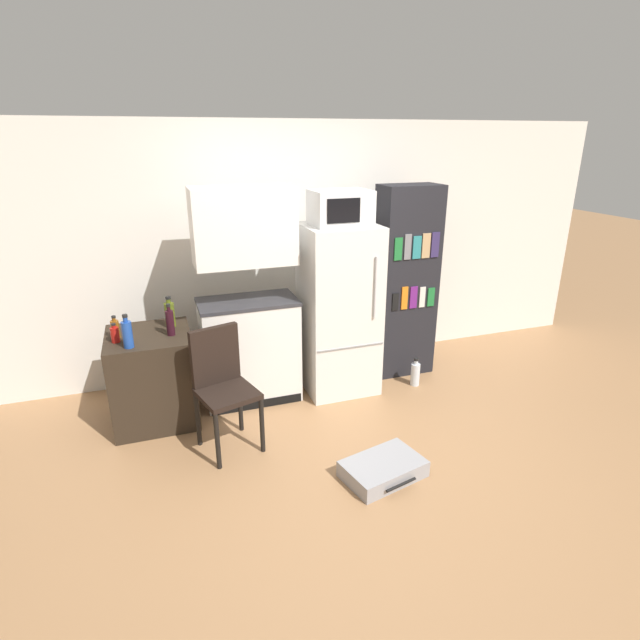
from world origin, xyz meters
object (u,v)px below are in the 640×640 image
object	(u,v)px
refrigerator	(339,310)
chair	(222,378)
kitchen_hutch	(248,307)
side_table	(153,377)
bottle_amber_beer	(115,329)
bookshelf	(405,283)
bottle_blue_soda	(127,334)
bottle_wine_dark	(170,322)
bottle_olive_oil	(170,314)
microwave	(340,207)
water_bottle_front	(415,374)
suitcase_large_flat	(383,469)
bottle_ketchup_red	(115,334)

from	to	relation	value
refrigerator	chair	world-z (taller)	refrigerator
kitchen_hutch	chair	distance (m)	0.82
side_table	bottle_amber_beer	xyz separation A→B (m)	(-0.23, -0.00, 0.47)
bookshelf	bottle_blue_soda	size ratio (longest dim) A/B	7.05
bookshelf	bottle_wine_dark	distance (m)	2.26
bottle_wine_dark	bottle_olive_oil	bearing A→B (deg)	87.32
microwave	water_bottle_front	size ratio (longest dim) A/B	1.75
kitchen_hutch	water_bottle_front	world-z (taller)	kitchen_hutch
bookshelf	suitcase_large_flat	xyz separation A→B (m)	(-0.94, -1.52, -0.87)
bottle_amber_beer	bottle_olive_oil	size ratio (longest dim) A/B	0.71
side_table	suitcase_large_flat	bearing A→B (deg)	-42.31
bottle_blue_soda	chair	size ratio (longest dim) A/B	0.28
bottle_wine_dark	side_table	bearing A→B (deg)	156.92
bottle_blue_soda	suitcase_large_flat	size ratio (longest dim) A/B	0.42
microwave	bookshelf	xyz separation A→B (m)	(0.75, 0.14, -0.77)
refrigerator	microwave	xyz separation A→B (m)	(-0.00, -0.00, 0.93)
side_table	water_bottle_front	world-z (taller)	side_table
side_table	suitcase_large_flat	world-z (taller)	side_table
side_table	bottle_ketchup_red	size ratio (longest dim) A/B	5.03
bookshelf	bottle_wine_dark	xyz separation A→B (m)	(-2.24, -0.25, -0.05)
kitchen_hutch	bottle_ketchup_red	xyz separation A→B (m)	(-1.08, -0.19, -0.04)
side_table	microwave	distance (m)	2.14
kitchen_hutch	bottle_amber_beer	size ratio (longest dim) A/B	10.21
water_bottle_front	bookshelf	bearing A→B (deg)	84.91
bottle_amber_beer	bottle_olive_oil	xyz separation A→B (m)	(0.43, 0.13, 0.03)
suitcase_large_flat	bottle_amber_beer	bearing A→B (deg)	128.72
bottle_blue_soda	microwave	bearing A→B (deg)	8.43
bottle_amber_beer	bottle_blue_soda	world-z (taller)	bottle_blue_soda
kitchen_hutch	suitcase_large_flat	world-z (taller)	kitchen_hutch
chair	bottle_blue_soda	bearing A→B (deg)	136.23
water_bottle_front	suitcase_large_flat	bearing A→B (deg)	-128.00
refrigerator	bottle_amber_beer	world-z (taller)	refrigerator
refrigerator	bottle_olive_oil	size ratio (longest dim) A/B	5.95
side_table	kitchen_hutch	world-z (taller)	kitchen_hutch
microwave	suitcase_large_flat	xyz separation A→B (m)	(-0.19, -1.39, -1.65)
microwave	refrigerator	bearing A→B (deg)	73.12
bookshelf	bottle_blue_soda	distance (m)	2.59
bottle_wine_dark	chair	xyz separation A→B (m)	(0.32, -0.49, -0.32)
suitcase_large_flat	side_table	bearing A→B (deg)	124.56
bottle_olive_oil	bottle_ketchup_red	bearing A→B (deg)	-153.35
bottle_amber_beer	suitcase_large_flat	size ratio (longest dim) A/B	0.30
refrigerator	suitcase_large_flat	bearing A→B (deg)	-97.85
microwave	bottle_wine_dark	world-z (taller)	microwave
bottle_wine_dark	bottle_blue_soda	bearing A→B (deg)	-154.03
bottle_wine_dark	bottle_ketchup_red	distance (m)	0.42
bottle_wine_dark	water_bottle_front	size ratio (longest dim) A/B	0.93
bottle_wine_dark	bottle_ketchup_red	world-z (taller)	bottle_wine_dark
refrigerator	bottle_olive_oil	xyz separation A→B (m)	(-1.48, 0.09, 0.10)
bottle_amber_beer	bottle_blue_soda	distance (m)	0.25
chair	bottle_ketchup_red	bearing A→B (deg)	130.93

